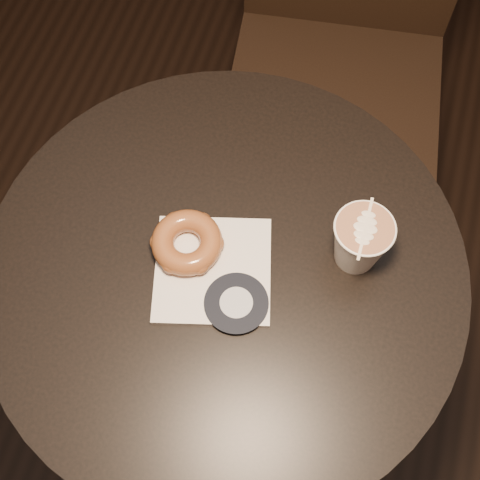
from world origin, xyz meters
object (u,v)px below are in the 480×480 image
at_px(pastry_bag, 213,270).
at_px(latte_cup, 360,242).
at_px(doughnut, 187,242).
at_px(chair, 346,17).
at_px(cafe_table, 227,312).

relative_size(pastry_bag, latte_cup, 1.75).
distance_m(pastry_bag, doughnut, 0.05).
bearing_deg(latte_cup, chair, 101.53).
height_order(cafe_table, pastry_bag, pastry_bag).
bearing_deg(pastry_bag, chair, 69.29).
xyz_separation_m(pastry_bag, latte_cup, (0.19, 0.08, 0.04)).
xyz_separation_m(chair, doughnut, (-0.12, -0.63, 0.16)).
relative_size(cafe_table, chair, 0.68).
distance_m(chair, doughnut, 0.66).
distance_m(pastry_bag, latte_cup, 0.21).
relative_size(cafe_table, latte_cup, 8.05).
height_order(cafe_table, latte_cup, latte_cup).
height_order(pastry_bag, doughnut, doughnut).
xyz_separation_m(pastry_bag, doughnut, (-0.04, 0.02, 0.02)).
height_order(pastry_bag, latte_cup, latte_cup).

